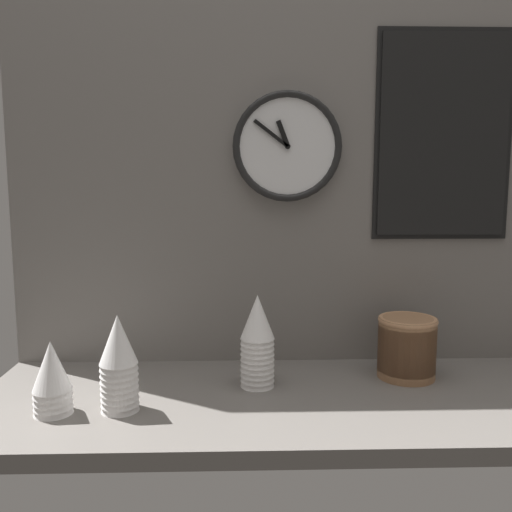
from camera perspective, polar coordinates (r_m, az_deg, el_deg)
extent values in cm
cube|color=slate|center=(137.06, 5.70, -14.97)|extent=(160.00, 56.00, 4.00)
cube|color=slate|center=(152.68, 4.70, 8.36)|extent=(160.00, 3.00, 105.00)
cone|color=white|center=(130.95, -20.63, -13.01)|extent=(8.60, 8.60, 11.11)
cone|color=white|center=(130.48, -20.66, -12.45)|extent=(8.60, 8.60, 11.11)
cone|color=white|center=(130.03, -20.69, -11.88)|extent=(8.60, 8.60, 11.11)
cone|color=white|center=(129.59, -20.72, -11.31)|extent=(8.60, 8.60, 11.11)
cone|color=white|center=(129.16, -20.75, -10.74)|extent=(8.60, 8.60, 11.11)
cone|color=white|center=(128.26, -14.17, -13.18)|extent=(8.60, 8.60, 11.11)
cone|color=white|center=(127.78, -14.19, -12.61)|extent=(8.60, 8.60, 11.11)
cone|color=white|center=(127.32, -14.21, -12.03)|extent=(8.60, 8.60, 11.11)
cone|color=white|center=(126.87, -14.23, -11.45)|extent=(8.60, 8.60, 11.11)
cone|color=white|center=(126.43, -14.25, -10.87)|extent=(8.60, 8.60, 11.11)
cone|color=white|center=(126.00, -14.28, -10.28)|extent=(8.60, 8.60, 11.11)
cone|color=white|center=(125.59, -14.30, -9.69)|extent=(8.60, 8.60, 11.11)
cone|color=white|center=(125.19, -14.32, -9.09)|extent=(8.60, 8.60, 11.11)
cone|color=white|center=(124.81, -14.34, -8.49)|extent=(8.60, 8.60, 11.11)
cone|color=white|center=(138.39, 0.15, -11.35)|extent=(8.60, 8.60, 11.11)
cone|color=white|center=(137.95, 0.15, -10.82)|extent=(8.60, 8.60, 11.11)
cone|color=white|center=(137.52, 0.15, -10.28)|extent=(8.60, 8.60, 11.11)
cone|color=white|center=(137.10, 0.15, -9.73)|extent=(8.60, 8.60, 11.11)
cone|color=white|center=(136.69, 0.15, -9.19)|extent=(8.60, 8.60, 11.11)
cone|color=white|center=(136.30, 0.15, -8.64)|extent=(8.60, 8.60, 11.11)
cone|color=white|center=(135.92, 0.15, -8.09)|extent=(8.60, 8.60, 11.11)
cone|color=white|center=(135.55, 0.15, -7.53)|extent=(8.60, 8.60, 11.11)
cone|color=white|center=(135.19, 0.15, -6.98)|extent=(8.60, 8.60, 11.11)
cone|color=white|center=(134.85, 0.15, -6.42)|extent=(8.60, 8.60, 11.11)
cylinder|color=#996B47|center=(150.69, 15.50, -11.38)|extent=(14.92, 14.92, 4.37)
cylinder|color=#996B47|center=(150.07, 15.53, -10.68)|extent=(14.92, 14.92, 4.37)
cylinder|color=#996B47|center=(149.48, 15.56, -9.97)|extent=(14.92, 14.92, 4.37)
cylinder|color=#996B47|center=(148.91, 15.59, -9.27)|extent=(14.92, 14.92, 4.37)
cylinder|color=#996B47|center=(148.36, 15.61, -8.55)|extent=(14.92, 14.92, 4.37)
cylinder|color=#996B47|center=(147.83, 15.64, -7.83)|extent=(14.92, 14.92, 4.37)
cylinder|color=#996B47|center=(147.33, 15.67, -7.11)|extent=(14.92, 14.92, 4.37)
torus|color=tan|center=(146.95, 15.69, -6.53)|extent=(15.30, 15.30, 1.57)
cylinder|color=white|center=(149.99, 3.31, 11.42)|extent=(28.89, 1.80, 28.89)
torus|color=black|center=(149.19, 3.33, 11.44)|extent=(29.71, 1.98, 29.71)
cube|color=black|center=(148.84, 2.85, 12.75)|extent=(3.82, 0.60, 7.21)
cube|color=black|center=(148.63, 1.60, 12.78)|extent=(9.51, 0.60, 7.55)
cylinder|color=black|center=(148.70, 3.35, 11.45)|extent=(1.44, 0.60, 1.44)
cube|color=black|center=(160.40, 19.11, 11.90)|extent=(37.86, 0.60, 56.90)
cube|color=black|center=(160.01, 19.17, 11.90)|extent=(35.46, 1.20, 54.50)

